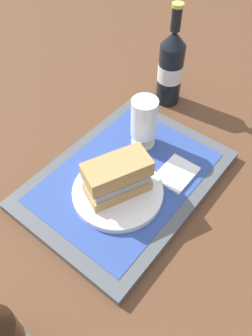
{
  "coord_description": "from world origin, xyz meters",
  "views": [
    {
      "loc": [
        -0.37,
        -0.29,
        0.61
      ],
      "look_at": [
        0.0,
        0.0,
        0.05
      ],
      "focal_mm": 36.61,
      "sensor_mm": 36.0,
      "label": 1
    }
  ],
  "objects_px": {
    "plate": "(118,192)",
    "sandwich": "(119,176)",
    "beer_glass": "(144,122)",
    "beer_bottle": "(171,67)"
  },
  "relations": [
    {
      "from": "sandwich",
      "to": "beer_bottle",
      "type": "height_order",
      "value": "beer_bottle"
    },
    {
      "from": "sandwich",
      "to": "beer_bottle",
      "type": "bearing_deg",
      "value": 41.95
    },
    {
      "from": "plate",
      "to": "sandwich",
      "type": "height_order",
      "value": "sandwich"
    },
    {
      "from": "plate",
      "to": "beer_bottle",
      "type": "relative_size",
      "value": 0.71
    },
    {
      "from": "sandwich",
      "to": "beer_glass",
      "type": "distance_m",
      "value": 0.16
    },
    {
      "from": "plate",
      "to": "sandwich",
      "type": "distance_m",
      "value": 0.05
    },
    {
      "from": "beer_glass",
      "to": "beer_bottle",
      "type": "relative_size",
      "value": 0.47
    },
    {
      "from": "beer_bottle",
      "to": "sandwich",
      "type": "bearing_deg",
      "value": -162.28
    },
    {
      "from": "beer_bottle",
      "to": "beer_glass",
      "type": "bearing_deg",
      "value": -162.98
    },
    {
      "from": "sandwich",
      "to": "beer_glass",
      "type": "bearing_deg",
      "value": 42.85
    }
  ]
}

